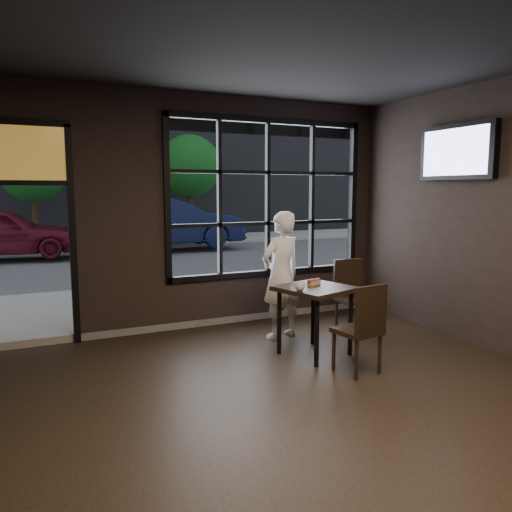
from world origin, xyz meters
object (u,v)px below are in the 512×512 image
chair_near (357,328)px  man (281,275)px  cafe_table (315,321)px  navy_car (165,223)px

chair_near → man: (-0.14, 1.45, 0.34)m
cafe_table → chair_near: (0.10, -0.68, 0.07)m
cafe_table → man: 0.88m
man → navy_car: navy_car is taller
cafe_table → navy_car: bearing=68.3°
man → navy_car: size_ratio=0.34×
cafe_table → man: bearing=76.6°
chair_near → navy_car: (0.94, 11.17, 0.42)m
cafe_table → navy_car: navy_car is taller
chair_near → navy_car: 11.22m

